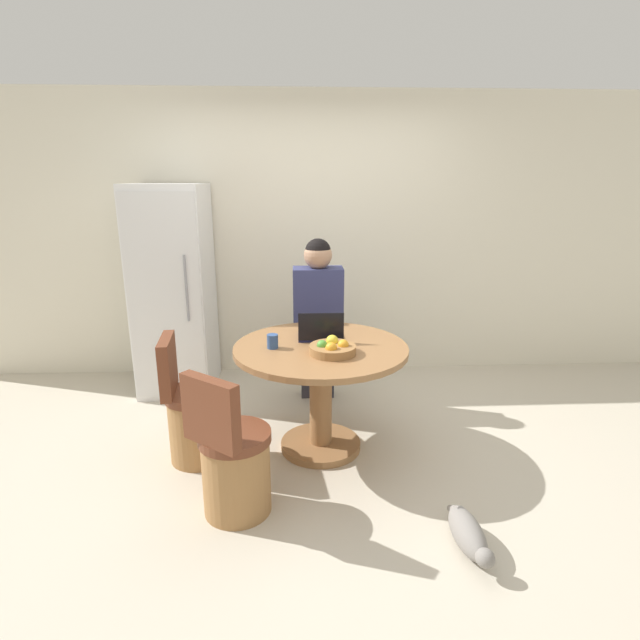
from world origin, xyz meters
name	(u,v)px	position (x,y,z in m)	size (l,w,h in m)	color
ground_plane	(319,455)	(0.00, 0.00, 0.00)	(12.00, 12.00, 0.00)	beige
wall_back	(311,238)	(0.00, 1.67, 1.30)	(7.00, 0.06, 2.60)	silver
refrigerator	(174,290)	(-1.20, 1.27, 0.90)	(0.62, 0.72, 1.80)	white
dining_table	(321,376)	(0.02, 0.11, 0.55)	(1.17, 1.17, 0.76)	olive
chair_near_left_corner	(234,465)	(-0.50, -0.57, 0.30)	(0.47, 0.47, 0.86)	#9E7042
chair_left_side	(195,418)	(-0.83, 0.01, 0.30)	(0.42, 0.40, 0.86)	#9E7042
person_seated	(318,312)	(0.03, 0.91, 0.78)	(0.40, 0.37, 1.39)	#2D2D38
laptop	(321,333)	(0.02, 0.25, 0.80)	(0.31, 0.23, 0.21)	#141947
fruit_bowl	(333,348)	(0.08, -0.05, 0.80)	(0.30, 0.30, 0.10)	olive
coffee_cup	(273,341)	(-0.30, 0.07, 0.81)	(0.07, 0.07, 0.09)	#2D4C84
cat	(468,534)	(0.72, -0.93, 0.09)	(0.17, 0.51, 0.17)	gray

